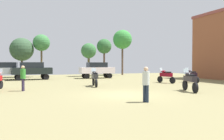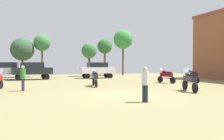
# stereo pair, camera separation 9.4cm
# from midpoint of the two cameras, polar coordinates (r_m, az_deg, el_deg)

# --- Properties ---
(ground_plane) EXTENTS (44.00, 52.00, 0.02)m
(ground_plane) POSITION_cam_midpoint_polar(r_m,az_deg,el_deg) (13.17, 3.06, -6.39)
(ground_plane) COLOR olive
(motorcycle_1) EXTENTS (0.65, 2.15, 1.48)m
(motorcycle_1) POSITION_cam_midpoint_polar(r_m,az_deg,el_deg) (17.95, -4.32, -1.90)
(motorcycle_1) COLOR black
(motorcycle_1) RESTS_ON ground
(motorcycle_3) EXTENTS (0.83, 2.15, 1.49)m
(motorcycle_3) POSITION_cam_midpoint_polar(r_m,az_deg,el_deg) (15.47, 19.49, -2.52)
(motorcycle_3) COLOR black
(motorcycle_3) RESTS_ON ground
(motorcycle_4) EXTENTS (0.62, 2.19, 1.46)m
(motorcycle_4) POSITION_cam_midpoint_polar(r_m,az_deg,el_deg) (22.80, 19.84, -1.27)
(motorcycle_4) COLOR black
(motorcycle_4) RESTS_ON ground
(motorcycle_5) EXTENTS (0.78, 2.08, 1.44)m
(motorcycle_5) POSITION_cam_midpoint_polar(r_m,az_deg,el_deg) (21.67, 13.86, -1.39)
(motorcycle_5) COLOR black
(motorcycle_5) RESTS_ON ground
(car_1) EXTENTS (4.42, 2.11, 2.00)m
(car_1) POSITION_cam_midpoint_polar(r_m,az_deg,el_deg) (28.19, -25.42, 0.12)
(car_1) COLOR black
(car_1) RESTS_ON ground
(car_3) EXTENTS (4.32, 1.85, 2.00)m
(car_3) POSITION_cam_midpoint_polar(r_m,az_deg,el_deg) (28.08, -3.71, 0.26)
(car_3) COLOR black
(car_3) RESTS_ON ground
(car_4) EXTENTS (4.52, 2.41, 2.00)m
(car_4) POSITION_cam_midpoint_polar(r_m,az_deg,el_deg) (26.96, -19.72, 0.12)
(car_4) COLOR black
(car_4) RESTS_ON ground
(person_2) EXTENTS (0.42, 0.42, 1.71)m
(person_2) POSITION_cam_midpoint_polar(r_m,az_deg,el_deg) (15.96, -21.77, -1.48)
(person_2) COLOR #2E253F
(person_2) RESTS_ON ground
(person_3) EXTENTS (0.44, 0.44, 1.68)m
(person_3) POSITION_cam_midpoint_polar(r_m,az_deg,el_deg) (10.59, 8.76, -2.97)
(person_3) COLOR #1E2A3E
(person_3) RESTS_ON ground
(tree_3) EXTENTS (2.26, 2.26, 5.64)m
(tree_3) POSITION_cam_midpoint_polar(r_m,az_deg,el_deg) (34.12, -1.81, 6.01)
(tree_3) COLOR brown
(tree_3) RESTS_ON ground
(tree_5) EXTENTS (3.11, 3.11, 5.32)m
(tree_5) POSITION_cam_midpoint_polar(r_m,az_deg,el_deg) (32.36, -21.96, 4.90)
(tree_5) COLOR brown
(tree_5) RESTS_ON ground
(tree_6) EXTENTS (2.21, 2.21, 4.84)m
(tree_6) POSITION_cam_midpoint_polar(r_m,az_deg,el_deg) (32.51, -5.81, 4.84)
(tree_6) COLOR brown
(tree_6) RESTS_ON ground
(tree_7) EXTENTS (2.29, 2.29, 5.89)m
(tree_7) POSITION_cam_midpoint_polar(r_m,az_deg,el_deg) (32.33, -17.47, 6.61)
(tree_7) COLOR brown
(tree_7) RESTS_ON ground
(tree_8) EXTENTS (3.08, 3.08, 7.33)m
(tree_8) POSITION_cam_midpoint_polar(r_m,az_deg,el_deg) (36.37, 2.93, 7.78)
(tree_8) COLOR brown
(tree_8) RESTS_ON ground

